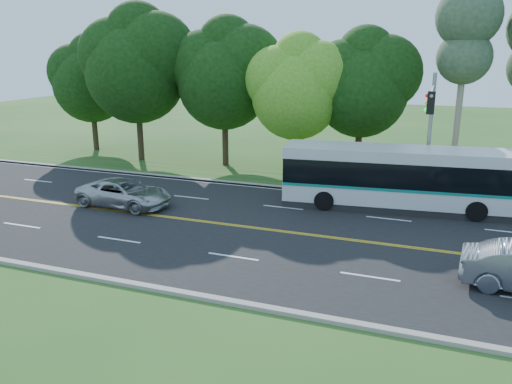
% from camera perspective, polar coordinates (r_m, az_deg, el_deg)
% --- Properties ---
extents(ground, '(120.00, 120.00, 0.00)m').
position_cam_1_polar(ground, '(23.43, 1.79, -4.40)').
color(ground, '#254D19').
rests_on(ground, ground).
extents(road, '(60.00, 14.00, 0.02)m').
position_cam_1_polar(road, '(23.43, 1.79, -4.37)').
color(road, black).
rests_on(road, ground).
extents(curb_north, '(60.00, 0.30, 0.15)m').
position_cam_1_polar(curb_north, '(29.96, 6.07, 0.24)').
color(curb_north, gray).
rests_on(curb_north, ground).
extents(curb_south, '(60.00, 0.30, 0.15)m').
position_cam_1_polar(curb_south, '(17.33, -5.77, -11.91)').
color(curb_south, gray).
rests_on(curb_south, ground).
extents(grass_verge, '(60.00, 4.00, 0.10)m').
position_cam_1_polar(grass_verge, '(31.71, 6.88, 1.05)').
color(grass_verge, '#254D19').
rests_on(grass_verge, ground).
extents(lane_markings, '(57.60, 13.82, 0.00)m').
position_cam_1_polar(lane_markings, '(23.45, 1.58, -4.32)').
color(lane_markings, gold).
rests_on(lane_markings, road).
extents(tree_row, '(44.70, 9.10, 13.84)m').
position_cam_1_polar(tree_row, '(35.15, 0.03, 13.65)').
color(tree_row, black).
rests_on(tree_row, ground).
extents(bougainvillea_hedge, '(9.50, 2.25, 1.50)m').
position_cam_1_polar(bougainvillea_hedge, '(29.98, 20.01, 0.63)').
color(bougainvillea_hedge, maroon).
rests_on(bougainvillea_hedge, ground).
extents(traffic_signal, '(0.42, 6.10, 7.00)m').
position_cam_1_polar(traffic_signal, '(26.53, 19.27, 7.55)').
color(traffic_signal, gray).
rests_on(traffic_signal, ground).
extents(transit_bus, '(12.61, 3.97, 3.25)m').
position_cam_1_polar(transit_bus, '(27.17, 16.47, 1.41)').
color(transit_bus, silver).
rests_on(transit_bus, road).
extents(suv, '(5.26, 2.60, 1.43)m').
position_cam_1_polar(suv, '(27.67, -14.84, -0.12)').
color(suv, '#AFB2B3').
rests_on(suv, road).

